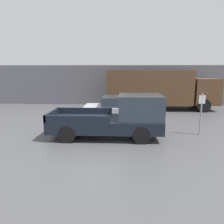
{
  "coord_description": "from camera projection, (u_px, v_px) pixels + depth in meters",
  "views": [
    {
      "loc": [
        1.23,
        -10.42,
        3.12
      ],
      "look_at": [
        0.73,
        0.49,
        1.0
      ],
      "focal_mm": 35.0,
      "sensor_mm": 36.0,
      "label": 1
    }
  ],
  "objects": [
    {
      "name": "building_wall",
      "position": [
        108.0,
        85.0,
        19.69
      ],
      "size": [
        28.0,
        0.15,
        3.52
      ],
      "color": "#56565B",
      "rests_on": "ground"
    },
    {
      "name": "pickup_truck",
      "position": [
        118.0,
        118.0,
        10.14
      ],
      "size": [
        5.16,
        2.09,
        2.0
      ],
      "color": "black",
      "rests_on": "ground"
    },
    {
      "name": "parking_sign",
      "position": [
        201.0,
        111.0,
        10.42
      ],
      "size": [
        0.3,
        0.07,
        2.04
      ],
      "color": "gray",
      "rests_on": "ground"
    },
    {
      "name": "ground_plane",
      "position": [
        97.0,
        133.0,
        10.87
      ],
      "size": [
        60.0,
        60.0,
        0.0
      ],
      "primitive_type": "plane",
      "color": "#4C4C4F"
    },
    {
      "name": "car",
      "position": [
        120.0,
        109.0,
        13.15
      ],
      "size": [
        4.24,
        1.97,
        1.55
      ],
      "color": "silver",
      "rests_on": "ground"
    },
    {
      "name": "delivery_truck",
      "position": [
        158.0,
        88.0,
        17.2
      ],
      "size": [
        8.53,
        2.44,
        3.09
      ],
      "color": "#4C331E",
      "rests_on": "ground"
    }
  ]
}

